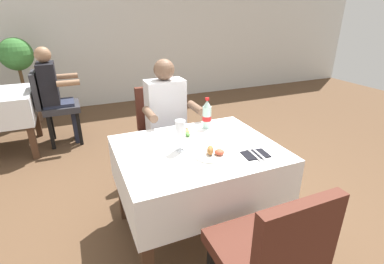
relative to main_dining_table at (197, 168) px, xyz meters
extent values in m
plane|color=brown|center=(0.14, 0.09, -0.58)|extent=(11.00, 11.00, 0.00)
cube|color=silver|center=(0.14, 3.87, 0.98)|extent=(11.00, 0.12, 3.12)
cube|color=white|center=(0.00, 0.00, 0.16)|extent=(1.13, 0.92, 0.02)
cube|color=white|center=(0.00, -0.45, -0.01)|extent=(1.13, 0.02, 0.32)
cube|color=white|center=(0.00, 0.45, -0.01)|extent=(1.13, 0.02, 0.32)
cube|color=white|center=(-0.56, 0.00, -0.01)|extent=(0.02, 0.92, 0.32)
cube|color=white|center=(0.56, 0.00, -0.01)|extent=(0.02, 0.92, 0.32)
cube|color=#472D1E|center=(-0.51, -0.40, -0.22)|extent=(0.07, 0.07, 0.73)
cube|color=#472D1E|center=(0.51, -0.40, -0.22)|extent=(0.07, 0.07, 0.73)
cube|color=#472D1E|center=(-0.51, 0.40, -0.22)|extent=(0.07, 0.07, 0.73)
cube|color=#472D1E|center=(0.51, 0.40, -0.22)|extent=(0.07, 0.07, 0.73)
cube|color=#4C2319|center=(0.00, 0.76, -0.09)|extent=(0.44, 0.44, 0.08)
cube|color=#4C2319|center=(0.00, 1.01, 0.17)|extent=(0.42, 0.06, 0.44)
cube|color=black|center=(-0.17, 0.59, -0.36)|extent=(0.04, 0.04, 0.45)
cube|color=black|center=(0.17, 0.59, -0.36)|extent=(0.04, 0.04, 0.45)
cube|color=black|center=(-0.17, 0.93, -0.36)|extent=(0.04, 0.04, 0.45)
cube|color=black|center=(0.17, 0.93, -0.36)|extent=(0.04, 0.04, 0.45)
cube|color=#4C2319|center=(0.00, -0.76, -0.09)|extent=(0.44, 0.44, 0.08)
cube|color=#4C2319|center=(0.00, -1.01, 0.17)|extent=(0.42, 0.06, 0.44)
cube|color=black|center=(0.17, -0.59, -0.36)|extent=(0.04, 0.04, 0.45)
cylinder|color=#282D42|center=(-0.05, 0.56, -0.36)|extent=(0.10, 0.10, 0.45)
cylinder|color=#282D42|center=(0.11, 0.56, -0.36)|extent=(0.10, 0.10, 0.45)
cube|color=#282D42|center=(0.03, 0.72, -0.07)|extent=(0.34, 0.36, 0.12)
cube|color=silver|center=(0.03, 0.80, 0.24)|extent=(0.36, 0.20, 0.50)
sphere|color=brown|center=(0.03, 0.80, 0.58)|extent=(0.19, 0.19, 0.19)
cylinder|color=brown|center=(-0.19, 0.57, 0.26)|extent=(0.07, 0.26, 0.07)
cylinder|color=brown|center=(0.24, 0.57, 0.26)|extent=(0.07, 0.26, 0.07)
cylinder|color=white|center=(0.03, -0.15, 0.18)|extent=(0.23, 0.23, 0.01)
ellipsoid|color=#C14C33|center=(0.08, -0.18, 0.20)|extent=(0.06, 0.07, 0.04)
ellipsoid|color=#99602D|center=(0.03, -0.15, 0.21)|extent=(0.08, 0.10, 0.06)
cylinder|color=white|center=(-0.01, 0.21, 0.18)|extent=(0.23, 0.23, 0.01)
ellipsoid|color=gold|center=(-0.01, 0.23, 0.20)|extent=(0.11, 0.10, 0.05)
ellipsoid|color=#C14C33|center=(0.00, 0.24, 0.21)|extent=(0.09, 0.09, 0.05)
ellipsoid|color=#4C8E38|center=(0.00, 0.20, 0.20)|extent=(0.06, 0.09, 0.03)
cylinder|color=white|center=(-0.13, 0.01, 0.17)|extent=(0.07, 0.07, 0.01)
cylinder|color=white|center=(-0.13, 0.01, 0.19)|extent=(0.02, 0.02, 0.03)
cylinder|color=white|center=(-0.13, 0.01, 0.30)|extent=(0.07, 0.07, 0.19)
cylinder|color=gold|center=(-0.13, 0.01, 0.26)|extent=(0.06, 0.06, 0.11)
cylinder|color=silver|center=(0.22, 0.31, 0.26)|extent=(0.07, 0.07, 0.18)
cylinder|color=red|center=(0.22, 0.31, 0.25)|extent=(0.07, 0.07, 0.04)
cone|color=silver|center=(0.22, 0.31, 0.38)|extent=(0.06, 0.06, 0.05)
cylinder|color=red|center=(0.22, 0.31, 0.42)|extent=(0.03, 0.03, 0.02)
cube|color=black|center=(0.31, -0.26, 0.17)|extent=(0.18, 0.14, 0.01)
cube|color=silver|center=(0.30, -0.26, 0.18)|extent=(0.03, 0.19, 0.01)
cube|color=silver|center=(0.33, -0.26, 0.18)|extent=(0.03, 0.19, 0.01)
cube|color=white|center=(-1.23, 2.26, -0.01)|extent=(0.02, 0.85, 0.32)
cube|color=#472D1E|center=(-1.28, 1.90, -0.22)|extent=(0.07, 0.07, 0.73)
cube|color=#472D1E|center=(-1.28, 2.63, -0.22)|extent=(0.07, 0.07, 0.73)
cube|color=#2D2D33|center=(-0.92, 2.26, -0.09)|extent=(0.44, 0.44, 0.08)
cube|color=#2D2D33|center=(-1.17, 2.26, 0.17)|extent=(0.06, 0.42, 0.44)
cube|color=black|center=(-0.75, 2.09, -0.36)|extent=(0.04, 0.04, 0.45)
cube|color=black|center=(-0.75, 2.43, -0.36)|extent=(0.04, 0.04, 0.45)
cube|color=black|center=(-1.09, 2.09, -0.36)|extent=(0.04, 0.04, 0.45)
cube|color=black|center=(-1.09, 2.43, -0.36)|extent=(0.04, 0.04, 0.45)
cylinder|color=#282D42|center=(-0.78, 2.18, -0.36)|extent=(0.10, 0.10, 0.45)
cylinder|color=#282D42|center=(-0.78, 2.34, -0.36)|extent=(0.10, 0.10, 0.45)
cube|color=#282D42|center=(-0.94, 2.26, -0.07)|extent=(0.36, 0.34, 0.12)
cube|color=black|center=(-1.02, 2.26, 0.24)|extent=(0.20, 0.36, 0.50)
sphere|color=#997051|center=(-1.02, 2.26, 0.58)|extent=(0.19, 0.19, 0.19)
cylinder|color=#997051|center=(-0.79, 2.05, 0.26)|extent=(0.26, 0.07, 0.07)
cylinder|color=#997051|center=(-0.79, 2.48, 0.26)|extent=(0.26, 0.07, 0.07)
cylinder|color=brown|center=(-1.44, 3.33, -0.39)|extent=(0.35, 0.35, 0.39)
cylinder|color=brown|center=(-1.44, 3.33, 0.05)|extent=(0.05, 0.05, 0.48)
sphere|color=#387533|center=(-1.44, 3.33, 0.48)|extent=(0.47, 0.47, 0.47)
camera|label=1|loc=(-0.76, -1.67, 1.07)|focal=26.72mm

